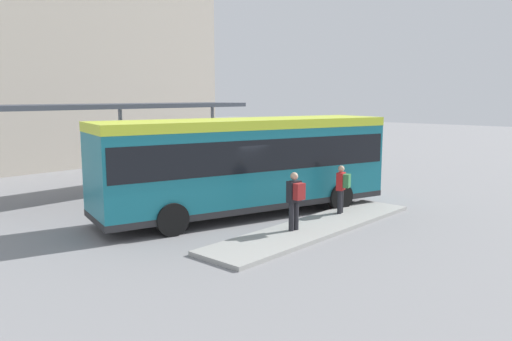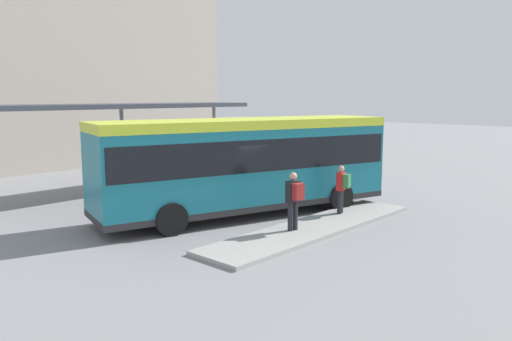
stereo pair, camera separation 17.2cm
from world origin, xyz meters
name	(u,v)px [view 1 (the left image)]	position (x,y,z in m)	size (l,w,h in m)	color
ground_plane	(246,214)	(0.00, 0.00, 0.00)	(120.00, 120.00, 0.00)	gray
curb_island	(316,227)	(0.05, -2.89, 0.06)	(8.61, 1.80, 0.12)	#9E9E99
city_bus	(246,159)	(0.01, 0.00, 1.91)	(10.51, 5.32, 3.27)	#197284
pedestrian_waiting	(342,186)	(1.93, -2.60, 1.05)	(0.44, 0.49, 1.62)	#232328
pedestrian_companion	(295,197)	(-0.86, -2.78, 1.11)	(0.45, 0.48, 1.72)	#232328
bicycle_black	(310,164)	(9.66, 4.36, 0.38)	(0.48, 1.77, 0.76)	black
bicycle_green	(298,164)	(9.57, 5.07, 0.35)	(0.48, 1.63, 0.70)	black
bicycle_white	(290,162)	(9.72, 5.77, 0.37)	(0.48, 1.70, 0.74)	black
station_shelter	(120,108)	(-0.63, 6.53, 3.55)	(12.16, 2.78, 3.72)	#383D47
station_building	(34,70)	(1.75, 19.45, 5.64)	(20.71, 10.11, 11.28)	#B2A899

